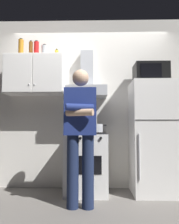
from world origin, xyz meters
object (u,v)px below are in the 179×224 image
at_px(microwave, 151,73).
at_px(refrigerator, 152,137).
at_px(bottle_liquor_amber, 21,48).
at_px(stove_oven, 86,163).
at_px(person_standing, 80,131).
at_px(range_hood, 87,85).
at_px(bottle_spice_jar, 57,53).
at_px(cooking_pot, 95,128).
at_px(bottle_soda_red, 36,49).
at_px(bottle_beer_brown, 31,49).
at_px(bottle_canister_steel, 45,51).
at_px(upper_cabinet, 35,75).

bearing_deg(microwave, refrigerator, -89.10).
height_order(refrigerator, bottle_liquor_amber, bottle_liquor_amber).
distance_m(stove_oven, person_standing, 0.77).
distance_m(range_hood, refrigerator, 1.25).
bearing_deg(bottle_spice_jar, cooking_pot, -24.92).
distance_m(stove_oven, range_hood, 1.17).
xyz_separation_m(refrigerator, bottle_soda_red, (-1.75, 0.16, 1.37)).
relative_size(bottle_spice_jar, bottle_beer_brown, 0.47).
xyz_separation_m(bottle_spice_jar, bottle_soda_red, (-0.32, -0.01, 0.07)).
height_order(microwave, bottle_canister_steel, bottle_canister_steel).
height_order(stove_oven, bottle_liquor_amber, bottle_liquor_amber).
bearing_deg(range_hood, bottle_soda_red, 177.79).
relative_size(refrigerator, bottle_liquor_amber, 5.85).
distance_m(refrigerator, bottle_canister_steel, 2.09).
bearing_deg(stove_oven, cooking_pot, -42.49).
height_order(bottle_spice_jar, bottle_soda_red, bottle_soda_red).
distance_m(microwave, bottle_spice_jar, 1.48).
height_order(cooking_pot, bottle_spice_jar, bottle_spice_jar).
relative_size(upper_cabinet, refrigerator, 0.56).
relative_size(microwave, cooking_pot, 1.56).
relative_size(microwave, bottle_spice_jar, 3.92).
bearing_deg(upper_cabinet, bottle_canister_steel, -1.13).
height_order(stove_oven, bottle_canister_steel, bottle_canister_steel).
xyz_separation_m(range_hood, microwave, (0.95, -0.11, 0.14)).
distance_m(cooking_pot, bottle_liquor_amber, 1.71).
relative_size(bottle_canister_steel, bottle_beer_brown, 0.70).
bearing_deg(microwave, bottle_spice_jar, 174.25).
distance_m(cooking_pot, bottle_beer_brown, 1.63).
relative_size(refrigerator, bottle_soda_red, 6.19).
xyz_separation_m(stove_oven, bottle_beer_brown, (-0.89, 0.16, 1.74)).
bearing_deg(range_hood, bottle_spice_jar, 175.66).
relative_size(bottle_canister_steel, bottle_soda_red, 0.70).
bearing_deg(cooking_pot, bottle_canister_steel, 162.95).
distance_m(range_hood, bottle_beer_brown, 1.06).
xyz_separation_m(cooking_pot, bottle_beer_brown, (-1.02, 0.28, 1.24)).
distance_m(bottle_liquor_amber, bottle_soda_red, 0.23).
height_order(upper_cabinet, refrigerator, upper_cabinet).
bearing_deg(bottle_canister_steel, upper_cabinet, 178.87).
height_order(range_hood, refrigerator, range_hood).
distance_m(stove_oven, bottle_liquor_amber, 2.03).
xyz_separation_m(microwave, bottle_beer_brown, (-1.84, 0.14, 0.43)).
xyz_separation_m(bottle_liquor_amber, bottle_beer_brown, (0.14, 0.06, -0.01)).
bearing_deg(microwave, stove_oven, -178.85).
relative_size(bottle_beer_brown, bottle_soda_red, 1.01).
height_order(stove_oven, refrigerator, refrigerator).
bearing_deg(refrigerator, bottle_beer_brown, 174.94).
relative_size(upper_cabinet, cooking_pot, 2.92).
relative_size(cooking_pot, bottle_canister_steel, 1.69).
relative_size(range_hood, bottle_beer_brown, 2.87).
xyz_separation_m(cooking_pot, bottle_canister_steel, (-0.79, 0.24, 1.20)).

